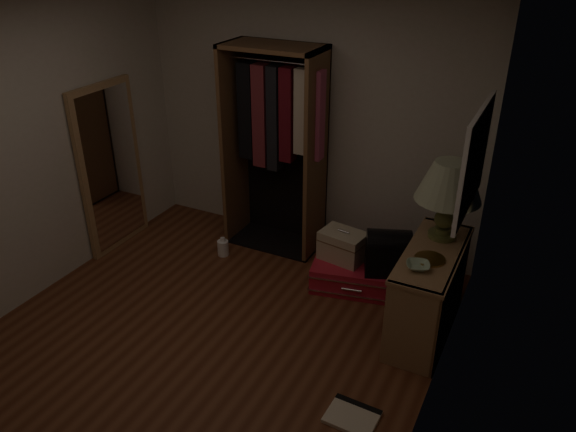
% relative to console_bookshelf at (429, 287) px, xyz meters
% --- Properties ---
extents(ground, '(4.00, 4.00, 0.00)m').
position_rel_console_bookshelf_xyz_m(ground, '(-1.54, -1.05, -0.39)').
color(ground, '#562B18').
rests_on(ground, ground).
extents(room_walls, '(3.52, 4.02, 2.60)m').
position_rel_console_bookshelf_xyz_m(room_walls, '(-1.46, -1.00, 1.11)').
color(room_walls, beige).
rests_on(room_walls, ground).
extents(console_bookshelf, '(0.42, 1.12, 0.75)m').
position_rel_console_bookshelf_xyz_m(console_bookshelf, '(0.00, 0.00, 0.00)').
color(console_bookshelf, '#8F6845').
rests_on(console_bookshelf, ground).
extents(open_wardrobe, '(0.99, 0.50, 2.05)m').
position_rel_console_bookshelf_xyz_m(open_wardrobe, '(-1.76, 0.72, 0.82)').
color(open_wardrobe, brown).
rests_on(open_wardrobe, ground).
extents(floor_mirror, '(0.06, 0.80, 1.70)m').
position_rel_console_bookshelf_xyz_m(floor_mirror, '(-3.24, -0.05, 0.46)').
color(floor_mirror, '#A27A4E').
rests_on(floor_mirror, ground).
extents(pink_suitcase, '(0.91, 0.74, 0.25)m').
position_rel_console_bookshelf_xyz_m(pink_suitcase, '(-0.74, 0.33, -0.27)').
color(pink_suitcase, red).
rests_on(pink_suitcase, ground).
extents(train_case, '(0.45, 0.34, 0.30)m').
position_rel_console_bookshelf_xyz_m(train_case, '(-0.88, 0.32, -0.01)').
color(train_case, '#B6A88B').
rests_on(train_case, pink_suitcase).
extents(black_bag, '(0.45, 0.37, 0.42)m').
position_rel_console_bookshelf_xyz_m(black_bag, '(-0.44, 0.28, 0.07)').
color(black_bag, black).
rests_on(black_bag, pink_suitcase).
extents(table_lamp, '(0.67, 0.67, 0.65)m').
position_rel_console_bookshelf_xyz_m(table_lamp, '(0.00, 0.22, 0.84)').
color(table_lamp, '#50582A').
rests_on(table_lamp, console_bookshelf).
extents(brass_tray, '(0.31, 0.31, 0.01)m').
position_rel_console_bookshelf_xyz_m(brass_tray, '(0.00, -0.17, 0.36)').
color(brass_tray, '#AD8542').
rests_on(brass_tray, console_bookshelf).
extents(ceramic_bowl, '(0.22, 0.22, 0.04)m').
position_rel_console_bookshelf_xyz_m(ceramic_bowl, '(-0.05, -0.33, 0.38)').
color(ceramic_bowl, '#9AB697').
rests_on(ceramic_bowl, console_bookshelf).
extents(white_jug, '(0.14, 0.14, 0.20)m').
position_rel_console_bookshelf_xyz_m(white_jug, '(-2.13, 0.21, -0.31)').
color(white_jug, white).
rests_on(white_jug, ground).
extents(floor_book, '(0.35, 0.29, 0.03)m').
position_rel_console_bookshelf_xyz_m(floor_book, '(-0.18, -1.20, -0.38)').
color(floor_book, beige).
rests_on(floor_book, ground).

